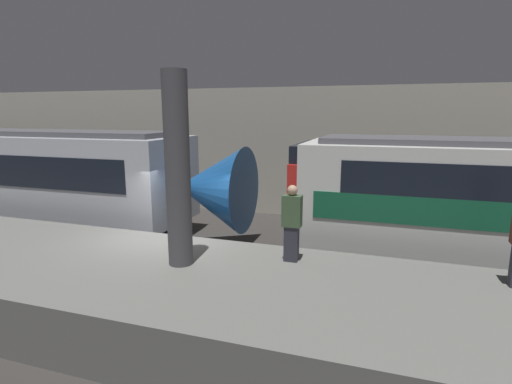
{
  "coord_description": "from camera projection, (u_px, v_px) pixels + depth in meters",
  "views": [
    {
      "loc": [
        5.1,
        -8.38,
        4.06
      ],
      "look_at": [
        2.04,
        0.94,
        2.11
      ],
      "focal_mm": 28.0,
      "sensor_mm": 36.0,
      "label": 1
    }
  ],
  "objects": [
    {
      "name": "ground_plane",
      "position": [
        169.0,
        275.0,
        10.16
      ],
      "size": [
        120.0,
        120.0,
        0.0
      ],
      "primitive_type": "plane",
      "color": "#33302D"
    },
    {
      "name": "platform",
      "position": [
        118.0,
        287.0,
        8.2
      ],
      "size": [
        40.0,
        3.98,
        1.1
      ],
      "color": "slate",
      "rests_on": "ground"
    },
    {
      "name": "station_rear_barrier",
      "position": [
        255.0,
        152.0,
        16.15
      ],
      "size": [
        50.0,
        0.15,
        5.04
      ],
      "color": "#B2AD9E",
      "rests_on": "ground"
    },
    {
      "name": "support_pillar_near",
      "position": [
        178.0,
        171.0,
        7.63
      ],
      "size": [
        0.48,
        0.48,
        3.75
      ],
      "color": "#47474C",
      "rests_on": "platform"
    },
    {
      "name": "person_walking",
      "position": [
        292.0,
        222.0,
        7.97
      ],
      "size": [
        0.38,
        0.24,
        1.57
      ],
      "color": "#2D2D38",
      "rests_on": "platform"
    }
  ]
}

